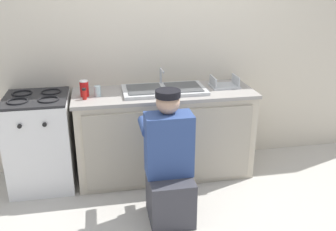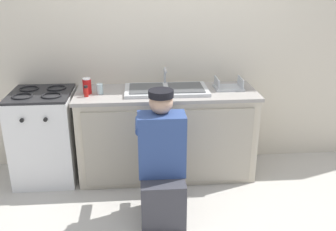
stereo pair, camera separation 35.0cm
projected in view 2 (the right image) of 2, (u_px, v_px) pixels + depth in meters
The scene contains 11 objects.
ground_plane at pixel (169, 186), 3.66m from camera, with size 12.00×12.00×0.00m, color beige.
back_wall at pixel (164, 46), 3.82m from camera, with size 6.00×0.10×2.50m, color beige.
counter_cabinet at pixel (166, 135), 3.78m from camera, with size 1.71×0.62×0.85m.
countertop at pixel (166, 93), 3.63m from camera, with size 1.75×0.62×0.03m, color #9E9993.
sink_double_basin at pixel (166, 89), 3.62m from camera, with size 0.80×0.44×0.19m.
stove_range at pixel (45, 136), 3.69m from camera, with size 0.58×0.62×0.91m.
plumber_person at pixel (162, 168), 3.06m from camera, with size 0.42×0.61×1.10m.
spice_bottle_red at pixel (86, 91), 3.45m from camera, with size 0.04×0.04×0.10m.
dish_rack_tray at pixel (229, 86), 3.69m from camera, with size 0.28×0.22×0.11m.
water_glass at pixel (100, 89), 3.52m from camera, with size 0.06×0.06×0.10m.
soda_cup_red at pixel (87, 86), 3.53m from camera, with size 0.08×0.08×0.15m.
Camera 2 is at (-0.27, -3.16, 1.95)m, focal length 40.00 mm.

